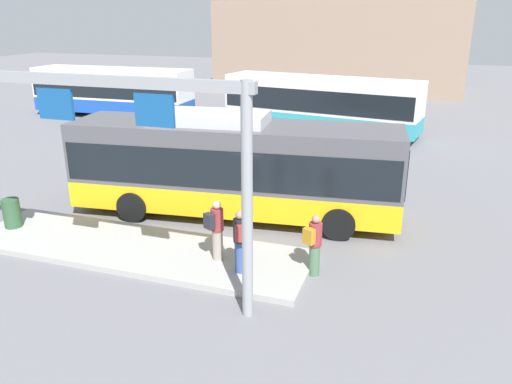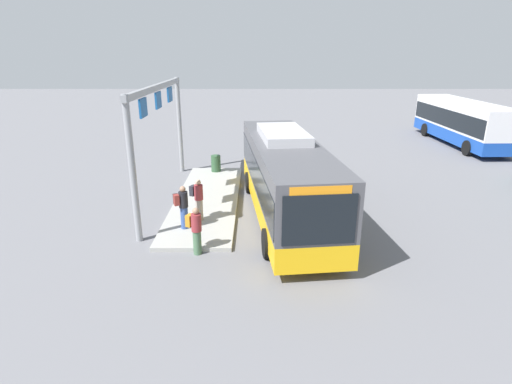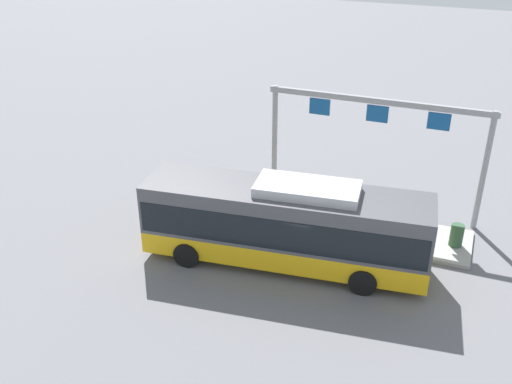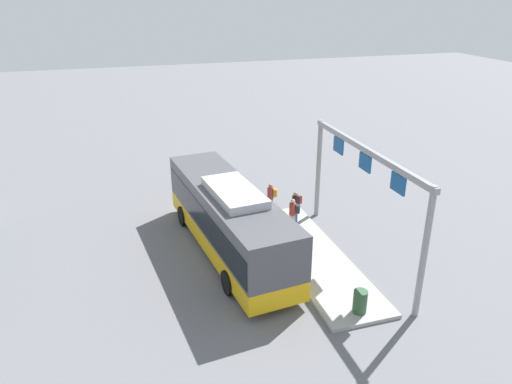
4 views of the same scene
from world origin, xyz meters
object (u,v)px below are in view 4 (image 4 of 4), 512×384
bus_main (228,216)px  person_waiting_near (296,206)px  person_boarding (271,197)px  person_waiting_mid (293,214)px  trash_bin (360,302)px

bus_main → person_waiting_near: 4.32m
person_boarding → bus_main: bearing=72.5°
bus_main → person_boarding: bus_main is taller
person_boarding → person_waiting_near: bearing=138.4°
bus_main → person_waiting_mid: bearing=-83.0°
person_waiting_mid → person_boarding: bearing=-55.8°
person_waiting_near → trash_bin: (-7.68, 0.50, -0.44)m
person_boarding → trash_bin: bearing=117.2°
bus_main → person_waiting_near: size_ratio=6.49×
person_waiting_near → person_waiting_mid: 0.95m
person_waiting_near → trash_bin: bearing=62.1°
person_waiting_near → person_waiting_mid: bearing=37.0°
bus_main → person_waiting_near: (1.65, -3.92, -0.76)m
person_boarding → trash_bin: person_boarding is taller
person_boarding → person_waiting_near: (-1.73, -0.72, 0.16)m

